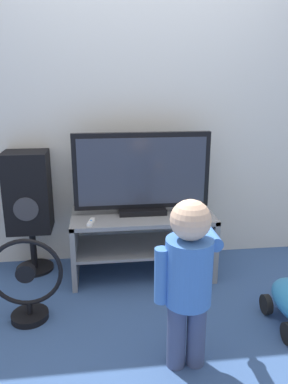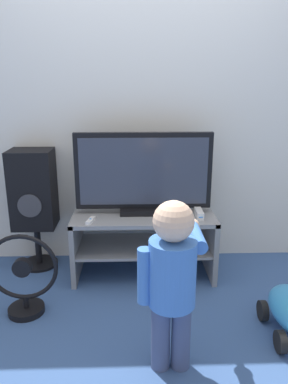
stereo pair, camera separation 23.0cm
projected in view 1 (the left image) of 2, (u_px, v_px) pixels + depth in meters
name	position (u px, v px, depth m)	size (l,w,h in m)	color
ground_plane	(147.00, 288.00, 2.73)	(16.00, 16.00, 0.00)	#38568C
wall_back	(137.00, 102.00, 2.92)	(10.00, 0.06, 2.60)	silver
tv_stand	(142.00, 234.00, 2.88)	(1.07, 0.51, 0.49)	gray
television	(142.00, 174.00, 2.77)	(1.01, 0.20, 0.61)	black
game_console	(198.00, 212.00, 2.79)	(0.05, 0.16, 0.05)	white
remote_primary	(91.00, 222.00, 2.63)	(0.06, 0.13, 0.03)	white
child	(189.00, 272.00, 1.86)	(0.35, 0.51, 0.92)	#3F4C72
speaker_tower	(28.00, 195.00, 2.84)	(0.33, 0.29, 0.96)	black
floor_fan	(27.00, 284.00, 2.32)	(0.45, 0.23, 0.55)	black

